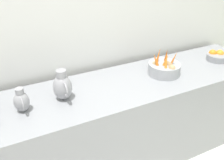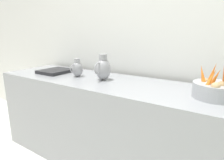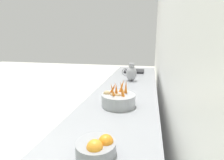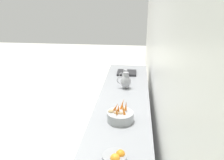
{
  "view_description": "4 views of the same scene",
  "coord_description": "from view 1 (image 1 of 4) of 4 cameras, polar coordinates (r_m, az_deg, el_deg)",
  "views": [
    {
      "loc": [
        0.18,
        -0.82,
        2.0
      ],
      "look_at": [
        -1.45,
        -0.01,
        0.99
      ],
      "focal_mm": 39.92,
      "sensor_mm": 36.0,
      "label": 1
    },
    {
      "loc": [
        -0.03,
        0.64,
        1.33
      ],
      "look_at": [
        -1.29,
        -0.18,
        0.96
      ],
      "focal_mm": 30.13,
      "sensor_mm": 36.0,
      "label": 2
    },
    {
      "loc": [
        -1.74,
        2.02,
        1.48
      ],
      "look_at": [
        -1.35,
        0.21,
        1.04
      ],
      "focal_mm": 28.25,
      "sensor_mm": 36.0,
      "label": 3
    },
    {
      "loc": [
        -1.65,
        2.89,
        2.26
      ],
      "look_at": [
        -1.31,
        -0.22,
        1.09
      ],
      "focal_mm": 37.55,
      "sensor_mm": 36.0,
      "label": 4
    }
  ],
  "objects": [
    {
      "name": "tile_wall_left",
      "position": [
        2.55,
        5.62,
        17.81
      ],
      "size": [
        0.1,
        8.49,
        3.0
      ],
      "primitive_type": "cube",
      "color": "white",
      "rests_on": "ground_plane"
    },
    {
      "name": "orange_bowl",
      "position": [
        2.87,
        22.85,
        5.05
      ],
      "size": [
        0.21,
        0.21,
        0.11
      ],
      "color": "gray",
      "rests_on": "prep_counter"
    },
    {
      "name": "metal_pitcher_short",
      "position": [
        1.94,
        -20.01,
        -4.55
      ],
      "size": [
        0.16,
        0.11,
        0.19
      ],
      "color": "#939399",
      "rests_on": "prep_counter"
    },
    {
      "name": "metal_pitcher_tall",
      "position": [
        1.98,
        -11.25,
        -1.44
      ],
      "size": [
        0.21,
        0.15,
        0.25
      ],
      "color": "#939399",
      "rests_on": "prep_counter"
    },
    {
      "name": "vegetable_colander",
      "position": [
        2.4,
        11.86,
        2.73
      ],
      "size": [
        0.3,
        0.3,
        0.24
      ],
      "color": "#9EA0A5",
      "rests_on": "prep_counter"
    },
    {
      "name": "prep_counter",
      "position": [
        2.42,
        -0.09,
        -10.69
      ],
      "size": [
        0.71,
        3.24,
        0.89
      ],
      "primitive_type": "cube",
      "color": "gray",
      "rests_on": "ground_plane"
    }
  ]
}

